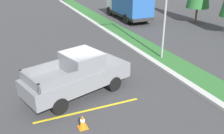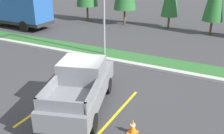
{
  "view_description": "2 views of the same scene",
  "coord_description": "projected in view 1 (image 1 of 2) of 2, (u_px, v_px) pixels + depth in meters",
  "views": [
    {
      "loc": [
        11.22,
        -3.34,
        6.16
      ],
      "look_at": [
        0.77,
        1.21,
        1.16
      ],
      "focal_mm": 40.05,
      "sensor_mm": 36.0,
      "label": 1
    },
    {
      "loc": [
        6.24,
        -8.39,
        5.87
      ],
      "look_at": [
        1.04,
        1.7,
        1.14
      ],
      "focal_mm": 40.66,
      "sensor_mm": 36.0,
      "label": 2
    }
  ],
  "objects": [
    {
      "name": "grass_median",
      "position": [
        180.0,
        66.0,
        15.33
      ],
      "size": [
        56.0,
        1.8,
        0.06
      ],
      "primitive_type": "cube",
      "color": "#2D662D",
      "rests_on": "ground"
    },
    {
      "name": "parking_line_near",
      "position": [
        71.0,
        81.0,
        13.59
      ],
      "size": [
        0.12,
        4.8,
        0.01
      ],
      "primitive_type": "cube",
      "color": "yellow",
      "rests_on": "ground"
    },
    {
      "name": "pickup_truck_main",
      "position": [
        79.0,
        75.0,
        11.9
      ],
      "size": [
        3.39,
        5.55,
        2.1
      ],
      "color": "black",
      "rests_on": "ground"
    },
    {
      "name": "parking_line_far",
      "position": [
        89.0,
        110.0,
        10.99
      ],
      "size": [
        0.12,
        4.8,
        0.01
      ],
      "primitive_type": "cube",
      "color": "yellow",
      "rests_on": "ground"
    },
    {
      "name": "cargo_truck_distant",
      "position": [
        129.0,
        2.0,
        26.26
      ],
      "size": [
        6.83,
        2.56,
        3.4
      ],
      "color": "black",
      "rests_on": "ground"
    },
    {
      "name": "ground_plane",
      "position": [
        85.0,
        85.0,
        13.11
      ],
      "size": [
        120.0,
        120.0,
        0.0
      ],
      "primitive_type": "plane",
      "color": "#38383A"
    },
    {
      "name": "traffic_cone",
      "position": [
        83.0,
        122.0,
        9.73
      ],
      "size": [
        0.36,
        0.36,
        0.6
      ],
      "color": "orange",
      "rests_on": "ground"
    },
    {
      "name": "curb_strip",
      "position": [
        165.0,
        69.0,
        14.91
      ],
      "size": [
        56.0,
        0.4,
        0.15
      ],
      "primitive_type": "cube",
      "color": "#B2B2AD",
      "rests_on": "ground"
    }
  ]
}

